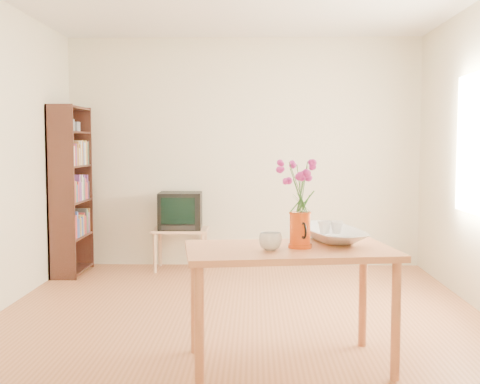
{
  "coord_description": "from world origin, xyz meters",
  "views": [
    {
      "loc": [
        0.12,
        -4.63,
        1.39
      ],
      "look_at": [
        0.0,
        0.3,
        1.0
      ],
      "focal_mm": 45.0,
      "sensor_mm": 36.0,
      "label": 1
    }
  ],
  "objects_px": {
    "bowl": "(331,204)",
    "table": "(289,262)",
    "pitcher": "(300,231)",
    "mug": "(270,241)",
    "television": "(181,210)"
  },
  "relations": [
    {
      "from": "bowl",
      "to": "table",
      "type": "bearing_deg",
      "value": -133.85
    },
    {
      "from": "pitcher",
      "to": "mug",
      "type": "xyz_separation_m",
      "value": [
        -0.19,
        -0.1,
        -0.05
      ]
    },
    {
      "from": "bowl",
      "to": "television",
      "type": "height_order",
      "value": "bowl"
    },
    {
      "from": "table",
      "to": "mug",
      "type": "bearing_deg",
      "value": -149.59
    },
    {
      "from": "pitcher",
      "to": "mug",
      "type": "relative_size",
      "value": 1.64
    },
    {
      "from": "mug",
      "to": "television",
      "type": "xyz_separation_m",
      "value": [
        -0.92,
        3.01,
        -0.14
      ]
    },
    {
      "from": "mug",
      "to": "bowl",
      "type": "relative_size",
      "value": 0.27
    },
    {
      "from": "bowl",
      "to": "pitcher",
      "type": "bearing_deg",
      "value": -126.81
    },
    {
      "from": "mug",
      "to": "bowl",
      "type": "distance_m",
      "value": 0.6
    },
    {
      "from": "pitcher",
      "to": "television",
      "type": "relative_size",
      "value": 0.47
    },
    {
      "from": "table",
      "to": "television",
      "type": "xyz_separation_m",
      "value": [
        -1.04,
        2.91,
        0.01
      ]
    },
    {
      "from": "pitcher",
      "to": "bowl",
      "type": "bearing_deg",
      "value": 41.51
    },
    {
      "from": "television",
      "to": "bowl",
      "type": "bearing_deg",
      "value": -65.21
    },
    {
      "from": "television",
      "to": "pitcher",
      "type": "bearing_deg",
      "value": -71.44
    },
    {
      "from": "television",
      "to": "mug",
      "type": "bearing_deg",
      "value": -75.24
    }
  ]
}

